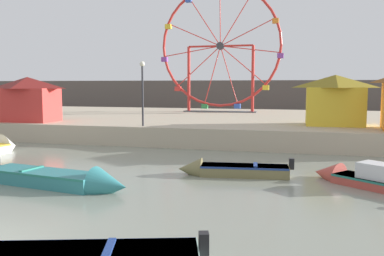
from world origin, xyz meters
TOP-DOWN VIEW (x-y plane):
  - quay_promenade at (0.00, 26.34)m, footprint 110.00×20.91m
  - distant_town_skyline at (0.00, 52.78)m, footprint 140.00×3.00m
  - motorboat_teal_painted at (-0.85, 5.89)m, footprint 6.27×2.23m
  - motorboat_faded_red at (9.88, 8.85)m, footprint 4.83×4.12m
  - motorboat_olive_wood at (4.53, 9.39)m, footprint 4.79×1.53m
  - ferris_wheel_red_frame at (-0.04, 31.34)m, footprint 11.53×1.20m
  - carnival_booth_yellow_awning at (9.45, 20.22)m, footprint 3.83×2.88m
  - carnival_booth_red_striped at (-11.00, 17.77)m, footprint 4.26×2.77m
  - promenade_lamp_near at (-2.03, 16.66)m, footprint 0.32×0.32m

SIDE VIEW (x-z plane):
  - motorboat_olive_wood at x=4.53m, z-range -0.28..0.78m
  - motorboat_faded_red at x=9.88m, z-range -0.37..0.91m
  - motorboat_teal_painted at x=-0.85m, z-range -0.33..0.91m
  - quay_promenade at x=0.00m, z-range 0.00..1.21m
  - distant_town_skyline at x=0.00m, z-range 0.00..4.40m
  - carnival_booth_red_striped at x=-11.00m, z-range 1.28..4.36m
  - carnival_booth_yellow_awning at x=9.45m, z-range 1.28..4.44m
  - promenade_lamp_near at x=-2.03m, z-range 1.82..5.79m
  - ferris_wheel_red_frame at x=-0.04m, z-range 1.24..13.05m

